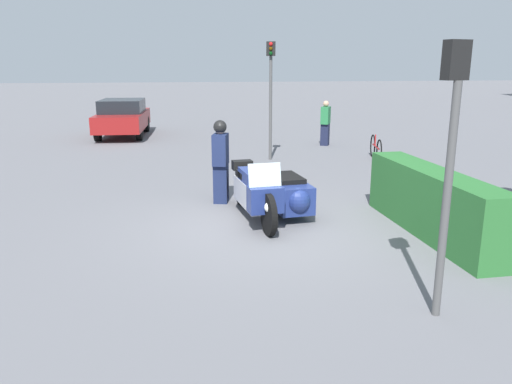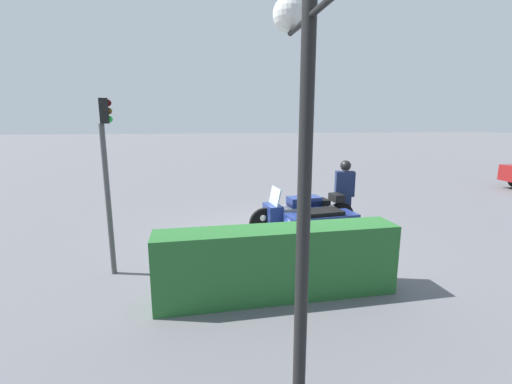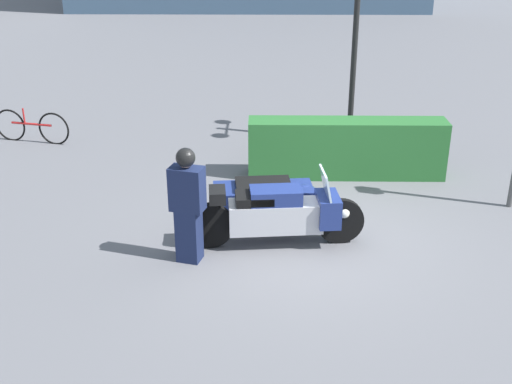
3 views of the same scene
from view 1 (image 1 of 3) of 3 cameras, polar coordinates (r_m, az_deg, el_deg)
name	(u,v)px [view 1 (image 1 of 3)]	position (r m, az deg, el deg)	size (l,w,h in m)	color
ground_plane	(268,226)	(8.86, 1.34, -3.91)	(160.00, 160.00, 0.00)	slate
police_motorcycle	(272,192)	(9.23, 1.87, -0.05)	(2.67, 1.31, 1.18)	black
officer_rider	(221,160)	(10.21, -4.06, 3.72)	(0.52, 0.39, 1.70)	#192347
hedge_bush_curbside	(431,202)	(8.81, 19.38, -1.12)	(3.66, 0.60, 1.09)	#28662D
traffic_light_near	(450,139)	(5.64, 21.31, 5.65)	(0.22, 0.28, 3.01)	#4C4C4C
traffic_light_far	(271,84)	(14.87, 1.69, 12.28)	(0.22, 0.29, 3.43)	#4C4C4C
parked_car_background	(123,117)	(20.85, -14.97, 8.31)	(4.43, 2.01, 1.46)	maroon
pedestrian_bystander	(325,123)	(17.94, 7.93, 7.80)	(0.52, 0.45, 1.57)	#191E38
bicycle_parked	(376,149)	(15.43, 13.53, 4.85)	(1.73, 0.44, 0.77)	black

